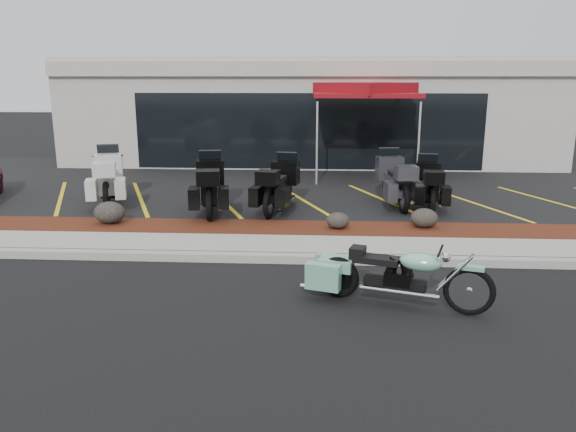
# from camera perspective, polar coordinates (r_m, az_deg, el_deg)

# --- Properties ---
(ground) EXTENTS (90.00, 90.00, 0.00)m
(ground) POSITION_cam_1_polar(r_m,az_deg,el_deg) (9.57, 0.41, -6.43)
(ground) COLOR black
(ground) RESTS_ON ground
(curb) EXTENTS (24.00, 0.25, 0.15)m
(curb) POSITION_cam_1_polar(r_m,az_deg,el_deg) (10.39, 0.67, -4.32)
(curb) COLOR gray
(curb) RESTS_ON ground
(sidewalk) EXTENTS (24.00, 1.20, 0.15)m
(sidewalk) POSITION_cam_1_polar(r_m,az_deg,el_deg) (11.06, 0.84, -3.18)
(sidewalk) COLOR gray
(sidewalk) RESTS_ON ground
(mulch_bed) EXTENTS (24.00, 1.20, 0.16)m
(mulch_bed) POSITION_cam_1_polar(r_m,az_deg,el_deg) (12.21, 1.09, -1.50)
(mulch_bed) COLOR #35120C
(mulch_bed) RESTS_ON ground
(upper_lot) EXTENTS (26.00, 9.60, 0.15)m
(upper_lot) POSITION_cam_1_polar(r_m,az_deg,el_deg) (17.47, 1.80, 3.20)
(upper_lot) COLOR black
(upper_lot) RESTS_ON ground
(dealership_building) EXTENTS (18.00, 8.16, 4.00)m
(dealership_building) POSITION_cam_1_polar(r_m,az_deg,el_deg) (23.47, 2.28, 10.70)
(dealership_building) COLOR #A39F94
(dealership_building) RESTS_ON ground
(boulder_left) EXTENTS (0.69, 0.58, 0.49)m
(boulder_left) POSITION_cam_1_polar(r_m,az_deg,el_deg) (13.07, -17.68, 0.34)
(boulder_left) COLOR black
(boulder_left) RESTS_ON mulch_bed
(boulder_mid) EXTENTS (0.50, 0.41, 0.35)m
(boulder_mid) POSITION_cam_1_polar(r_m,az_deg,el_deg) (12.09, 5.08, -0.45)
(boulder_mid) COLOR black
(boulder_mid) RESTS_ON mulch_bed
(boulder_right) EXTENTS (0.59, 0.49, 0.42)m
(boulder_right) POSITION_cam_1_polar(r_m,az_deg,el_deg) (12.47, 13.66, -0.19)
(boulder_right) COLOR black
(boulder_right) RESTS_ON mulch_bed
(hero_cruiser) EXTENTS (2.82, 1.50, 0.96)m
(hero_cruiser) POSITION_cam_1_polar(r_m,az_deg,el_deg) (8.41, 17.97, -6.58)
(hero_cruiser) COLOR #78BBA1
(hero_cruiser) RESTS_ON ground
(touring_white) EXTENTS (1.64, 2.64, 1.44)m
(touring_white) POSITION_cam_1_polar(r_m,az_deg,el_deg) (15.96, -17.67, 4.42)
(touring_white) COLOR white
(touring_white) RESTS_ON upper_lot
(touring_black_front) EXTENTS (1.30, 2.53, 1.40)m
(touring_black_front) POSITION_cam_1_polar(r_m,az_deg,el_deg) (14.42, -7.85, 3.92)
(touring_black_front) COLOR black
(touring_black_front) RESTS_ON upper_lot
(touring_black_mid) EXTENTS (1.30, 2.43, 1.34)m
(touring_black_mid) POSITION_cam_1_polar(r_m,az_deg,el_deg) (14.40, -0.10, 3.91)
(touring_black_mid) COLOR black
(touring_black_mid) RESTS_ON upper_lot
(touring_grey) EXTENTS (1.18, 2.46, 1.38)m
(touring_grey) POSITION_cam_1_polar(r_m,az_deg,el_deg) (15.23, 10.11, 4.32)
(touring_grey) COLOR #302F35
(touring_grey) RESTS_ON upper_lot
(touring_black_rear) EXTENTS (1.02, 2.25, 1.27)m
(touring_black_rear) POSITION_cam_1_polar(r_m,az_deg,el_deg) (15.09, 13.91, 3.82)
(touring_black_rear) COLOR black
(touring_black_rear) RESTS_ON upper_lot
(traffic_cone) EXTENTS (0.29, 0.29, 0.40)m
(traffic_cone) POSITION_cam_1_polar(r_m,az_deg,el_deg) (17.71, -2.09, 4.25)
(traffic_cone) COLOR #D25907
(traffic_cone) RESTS_ON upper_lot
(popup_canopy) EXTENTS (4.20, 4.20, 3.01)m
(popup_canopy) POSITION_cam_1_polar(r_m,az_deg,el_deg) (18.43, 7.87, 12.44)
(popup_canopy) COLOR silver
(popup_canopy) RESTS_ON upper_lot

